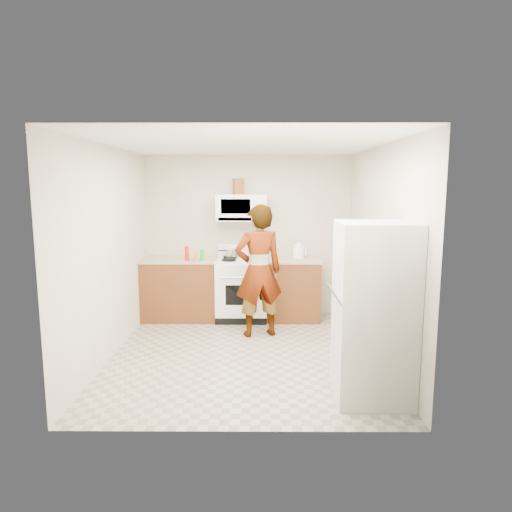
{
  "coord_description": "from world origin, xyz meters",
  "views": [
    {
      "loc": [
        0.16,
        -5.34,
        2.03
      ],
      "look_at": [
        0.13,
        0.55,
        1.12
      ],
      "focal_mm": 32.0,
      "sensor_mm": 36.0,
      "label": 1
    }
  ],
  "objects_px": {
    "gas_range": "(242,288)",
    "kettle": "(298,251)",
    "saucepan": "(232,253)",
    "microwave": "(241,208)",
    "fridge": "(373,312)",
    "person": "(259,271)"
  },
  "relations": [
    {
      "from": "microwave",
      "to": "saucepan",
      "type": "height_order",
      "value": "microwave"
    },
    {
      "from": "fridge",
      "to": "person",
      "type": "bearing_deg",
      "value": 122.13
    },
    {
      "from": "microwave",
      "to": "person",
      "type": "height_order",
      "value": "microwave"
    },
    {
      "from": "person",
      "to": "microwave",
      "type": "bearing_deg",
      "value": -89.58
    },
    {
      "from": "fridge",
      "to": "microwave",
      "type": "bearing_deg",
      "value": 117.62
    },
    {
      "from": "gas_range",
      "to": "kettle",
      "type": "relative_size",
      "value": 5.6
    },
    {
      "from": "gas_range",
      "to": "fridge",
      "type": "xyz_separation_m",
      "value": [
        1.35,
        -2.62,
        0.36
      ]
    },
    {
      "from": "saucepan",
      "to": "gas_range",
      "type": "bearing_deg",
      "value": -44.18
    },
    {
      "from": "microwave",
      "to": "fridge",
      "type": "xyz_separation_m",
      "value": [
        1.35,
        -2.75,
        -0.85
      ]
    },
    {
      "from": "fridge",
      "to": "kettle",
      "type": "relative_size",
      "value": 8.42
    },
    {
      "from": "gas_range",
      "to": "saucepan",
      "type": "xyz_separation_m",
      "value": [
        -0.16,
        0.15,
        0.52
      ]
    },
    {
      "from": "kettle",
      "to": "saucepan",
      "type": "xyz_separation_m",
      "value": [
        -1.03,
        0.04,
        -0.03
      ]
    },
    {
      "from": "person",
      "to": "kettle",
      "type": "bearing_deg",
      "value": -140.08
    },
    {
      "from": "microwave",
      "to": "fridge",
      "type": "distance_m",
      "value": 3.18
    },
    {
      "from": "person",
      "to": "kettle",
      "type": "height_order",
      "value": "person"
    },
    {
      "from": "person",
      "to": "saucepan",
      "type": "xyz_separation_m",
      "value": [
        -0.42,
        0.93,
        0.11
      ]
    },
    {
      "from": "gas_range",
      "to": "kettle",
      "type": "bearing_deg",
      "value": 7.03
    },
    {
      "from": "gas_range",
      "to": "microwave",
      "type": "height_order",
      "value": "microwave"
    },
    {
      "from": "person",
      "to": "fridge",
      "type": "height_order",
      "value": "person"
    },
    {
      "from": "gas_range",
      "to": "microwave",
      "type": "bearing_deg",
      "value": 90.0
    },
    {
      "from": "person",
      "to": "fridge",
      "type": "bearing_deg",
      "value": 105.16
    },
    {
      "from": "person",
      "to": "saucepan",
      "type": "bearing_deg",
      "value": -81.52
    }
  ]
}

